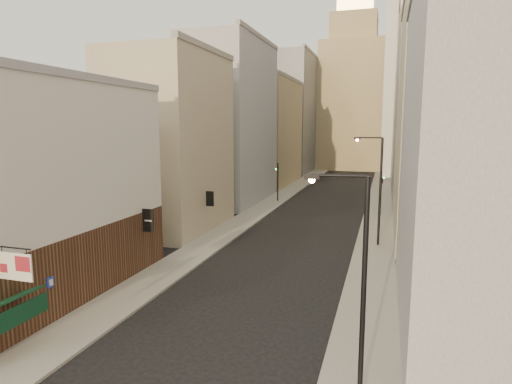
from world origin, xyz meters
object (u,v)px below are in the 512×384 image
Objects in this scene: traffic_light_left at (278,175)px; traffic_light_right at (381,181)px; streetlamp_near at (358,279)px; streetlamp_mid at (378,185)px; clock_tower at (352,91)px; white_tower at (406,78)px.

traffic_light_right is (12.73, -5.78, 0.32)m from traffic_light_left.
traffic_light_right is at bearing 83.27° from streetlamp_near.
streetlamp_mid is 1.75× the size of traffic_light_left.
streetlamp_mid is (7.51, -66.79, -12.64)m from clock_tower.
clock_tower reaches higher than streetlamp_mid.
streetlamp_mid reaches higher than traffic_light_right.
streetlamp_near is 32.95m from traffic_light_right.
white_tower is 4.75× the size of streetlamp_mid.
streetlamp_near is 0.92× the size of streetlamp_mid.
clock_tower reaches higher than white_tower.
streetlamp_near is at bearing 106.17° from traffic_light_right.
traffic_light_left is at bearing -7.66° from traffic_light_right.
clock_tower reaches higher than traffic_light_left.
streetlamp_near is 20.90m from streetlamp_mid.
clock_tower is at bearing -84.49° from traffic_light_left.
white_tower is 75.10m from streetlamp_near.
white_tower is at bearing -51.84° from clock_tower.
streetlamp_mid is at bearing 83.42° from streetlamp_near.
white_tower is at bearing -77.87° from traffic_light_right.
streetlamp_near is (-3.65, -73.69, -14.03)m from white_tower.
streetlamp_mid is at bearing -93.78° from white_tower.
traffic_light_right is at bearing 96.34° from streetlamp_mid.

